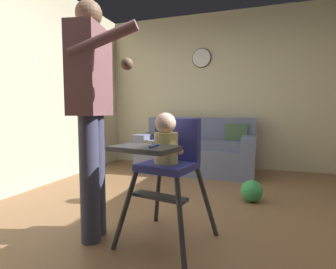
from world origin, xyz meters
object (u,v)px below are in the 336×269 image
couch (197,151)px  toy_ball_second (252,191)px  adult_standing (92,107)px  high_chair (167,154)px  wall_clock (202,58)px  toy_ball (89,192)px

couch → toy_ball_second: (0.87, -1.24, -0.22)m
adult_standing → toy_ball_second: size_ratio=7.55×
couch → toy_ball_second: size_ratio=7.82×
toy_ball_second → couch: bearing=125.2°
high_chair → adult_standing: size_ratio=0.55×
adult_standing → wall_clock: (0.21, 2.95, 0.89)m
toy_ball → toy_ball_second: size_ratio=0.81×
adult_standing → high_chair: bearing=-0.4°
couch → wall_clock: (-0.04, 0.48, 1.55)m
toy_ball → couch: bearing=66.0°
high_chair → toy_ball_second: bearing=164.1°
couch → adult_standing: adult_standing is taller
adult_standing → toy_ball: adult_standing is taller
adult_standing → couch: bearing=72.8°
wall_clock → high_chair: bearing=-83.2°
toy_ball_second → wall_clock: 2.62m
high_chair → adult_standing: (-0.55, -0.11, 0.34)m
adult_standing → toy_ball_second: bearing=36.3°
toy_ball_second → high_chair: bearing=-116.9°
toy_ball → wall_clock: bearing=71.6°
toy_ball → wall_clock: wall_clock is taller
high_chair → wall_clock: size_ratio=2.88×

